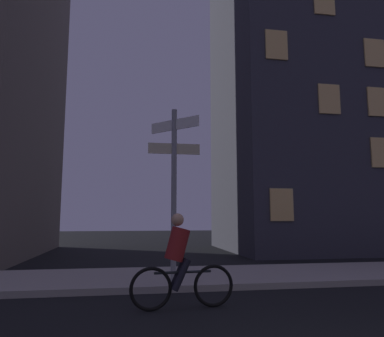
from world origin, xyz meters
TOP-DOWN VIEW (x-y plane):
  - sidewalk_kerb at (0.00, 6.89)m, footprint 40.00×2.96m
  - signpost at (-1.18, 5.72)m, footprint 1.17×0.97m
  - cyclist at (-1.26, 4.06)m, footprint 1.82×0.36m
  - building_right_block at (7.68, 14.03)m, footprint 10.66×7.09m

SIDE VIEW (x-z plane):
  - sidewalk_kerb at x=0.00m, z-range 0.00..0.14m
  - cyclist at x=-1.26m, z-range -0.06..1.55m
  - signpost at x=-1.18m, z-range 0.46..4.29m
  - building_right_block at x=7.68m, z-range 0.00..15.50m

